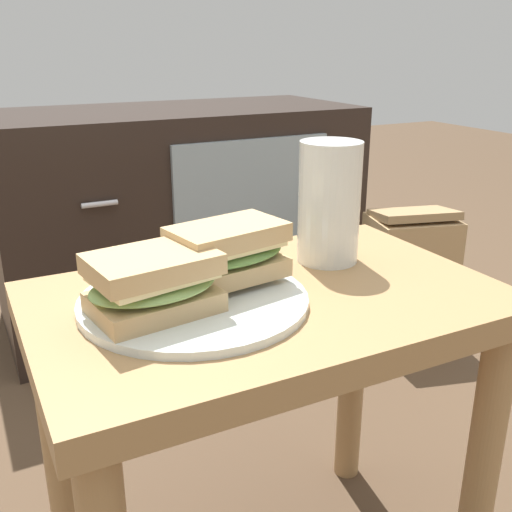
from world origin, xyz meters
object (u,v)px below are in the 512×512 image
beer_glass (329,206)px  paper_bag (408,275)px  tv_cabinet (179,215)px  plate (194,301)px  sandwich_back (228,252)px  sandwich_front (153,283)px

beer_glass → paper_bag: (0.57, 0.46, -0.37)m
tv_cabinet → plate: bearing=-108.8°
tv_cabinet → plate: (-0.32, -0.94, 0.17)m
tv_cabinet → sandwich_back: bearing=-106.2°
tv_cabinet → sandwich_front: size_ratio=6.27×
plate → sandwich_back: (0.05, 0.02, 0.05)m
sandwich_front → sandwich_back: sandwich_back is taller
sandwich_back → paper_bag: 0.95m
sandwich_back → beer_glass: 0.17m
plate → sandwich_front: size_ratio=1.73×
plate → sandwich_back: bearing=18.7°
tv_cabinet → sandwich_front: (-0.37, -0.96, 0.21)m
sandwich_front → paper_bag: bearing=32.3°
tv_cabinet → paper_bag: bearing=-41.9°
sandwich_back → paper_bag: size_ratio=0.44×
sandwich_back → paper_bag: (0.74, 0.50, -0.34)m
sandwich_front → paper_bag: (0.84, 0.53, -0.33)m
sandwich_front → tv_cabinet: bearing=68.8°
paper_bag → sandwich_back: bearing=-146.0°
tv_cabinet → plate: size_ratio=3.63×
tv_cabinet → paper_bag: (0.47, -0.42, -0.12)m
sandwich_back → beer_glass: (0.17, 0.04, 0.03)m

